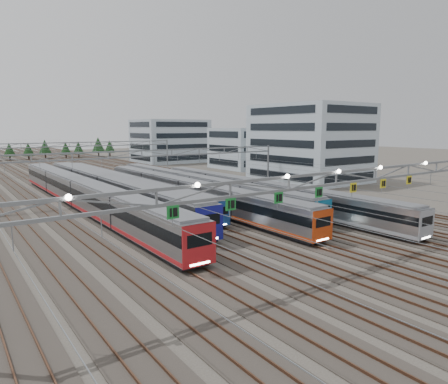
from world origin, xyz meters
TOP-DOWN VIEW (x-y plane):
  - ground at (0.00, 0.00)m, footprint 400.00×400.00m
  - track_bed at (0.00, 100.00)m, footprint 54.00×260.00m
  - train_a at (-11.25, 35.66)m, footprint 3.14×63.49m
  - train_b at (-6.75, 37.77)m, footprint 3.17×56.98m
  - train_c at (-2.25, 43.08)m, footprint 2.61×58.54m
  - train_d at (2.25, 29.24)m, footprint 2.86×52.42m
  - train_e at (6.75, 33.69)m, footprint 2.79×53.64m
  - train_f at (11.25, 23.15)m, footprint 2.73×51.06m
  - gantry_near at (-0.05, -0.12)m, footprint 56.36×0.61m
  - gantry_mid at (0.00, 40.00)m, footprint 56.36×0.36m
  - gantry_far at (0.00, 85.00)m, footprint 56.36×0.36m
  - depot_bldg_south at (38.81, 38.67)m, footprint 18.00×22.00m
  - depot_bldg_mid at (43.64, 68.38)m, footprint 14.00×16.00m
  - depot_bldg_north at (36.89, 99.97)m, footprint 22.00×18.00m
  - treeline at (-7.20, 139.62)m, footprint 81.20×5.60m

SIDE VIEW (x-z plane):
  - ground at x=0.00m, z-range 0.00..0.00m
  - track_bed at x=0.00m, z-range -1.22..4.20m
  - train_c at x=-2.25m, z-range 0.25..3.64m
  - train_f at x=11.25m, z-range 0.25..3.81m
  - train_e at x=6.75m, z-range 0.25..3.88m
  - train_d at x=2.25m, z-range 0.25..3.98m
  - train_a at x=-11.25m, z-range 0.25..4.35m
  - train_b at x=-6.75m, z-range 0.25..4.39m
  - treeline at x=-7.20m, z-range 0.72..7.74m
  - depot_bldg_mid at x=43.64m, z-range 0.00..11.48m
  - gantry_mid at x=0.00m, z-range 2.39..10.39m
  - gantry_far at x=0.00m, z-range 2.39..10.39m
  - gantry_near at x=-0.05m, z-range 3.05..11.13m
  - depot_bldg_north at x=36.89m, z-range 0.00..14.23m
  - depot_bldg_south at x=38.81m, z-range 0.00..16.52m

